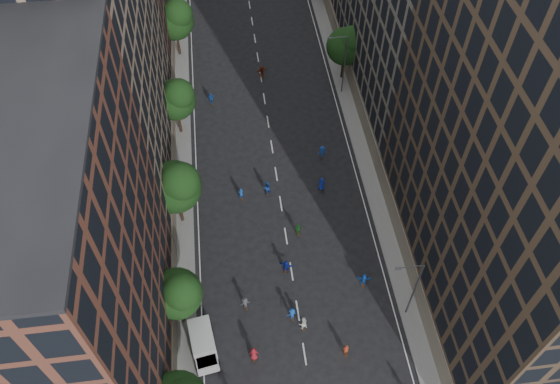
{
  "coord_description": "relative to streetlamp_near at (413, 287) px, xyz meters",
  "views": [
    {
      "loc": [
        -4.78,
        -10.63,
        49.77
      ],
      "look_at": [
        -0.08,
        27.11,
        2.0
      ],
      "focal_mm": 35.0,
      "sensor_mm": 36.0,
      "label": 1
    }
  ],
  "objects": [
    {
      "name": "tree_left_1",
      "position": [
        -21.39,
        1.86,
        0.38
      ],
      "size": [
        4.8,
        4.8,
        8.21
      ],
      "color": "black",
      "rests_on": "ground"
    },
    {
      "name": "sidewalk_left",
      "position": [
        -22.37,
        35.5,
        -5.09
      ],
      "size": [
        4.0,
        105.0,
        0.15
      ],
      "primitive_type": "cube",
      "color": "slate",
      "rests_on": "ground"
    },
    {
      "name": "ground",
      "position": [
        -10.37,
        28.0,
        -5.17
      ],
      "size": [
        240.0,
        240.0,
        0.0
      ],
      "primitive_type": "plane",
      "color": "black",
      "rests_on": "ground"
    },
    {
      "name": "tree_left_4",
      "position": [
        -21.37,
        43.84,
        0.93
      ],
      "size": [
        5.4,
        5.4,
        9.08
      ],
      "color": "black",
      "rests_on": "ground"
    },
    {
      "name": "skater_7",
      "position": [
        -6.54,
        -3.39,
        -4.34
      ],
      "size": [
        0.62,
        0.42,
        1.65
      ],
      "primitive_type": "imported",
      "rotation": [
        0.0,
        0.0,
        3.19
      ],
      "color": "#A6371B",
      "rests_on": "ground"
    },
    {
      "name": "skater_16",
      "position": [
        -17.45,
        32.88,
        -4.3
      ],
      "size": [
        1.1,
        0.7,
        1.74
      ],
      "primitive_type": "imported",
      "rotation": [
        0.0,
        0.0,
        3.44
      ],
      "color": "#164DB5",
      "rests_on": "ground"
    },
    {
      "name": "tree_left_2",
      "position": [
        -21.36,
        13.83,
        1.19
      ],
      "size": [
        5.6,
        5.6,
        9.45
      ],
      "color": "black",
      "rests_on": "ground"
    },
    {
      "name": "streetlamp_near",
      "position": [
        0.0,
        0.0,
        0.0
      ],
      "size": [
        2.64,
        0.22,
        9.06
      ],
      "color": "#595B60",
      "rests_on": "ground"
    },
    {
      "name": "skater_17",
      "position": [
        -10.23,
        37.57,
        -4.29
      ],
      "size": [
        1.71,
        0.96,
        1.76
      ],
      "primitive_type": "imported",
      "rotation": [
        0.0,
        0.0,
        3.43
      ],
      "color": "maroon",
      "rests_on": "ground"
    },
    {
      "name": "skater_13",
      "position": [
        -14.81,
        16.31,
        -4.32
      ],
      "size": [
        0.7,
        0.56,
        1.69
      ],
      "primitive_type": "imported",
      "rotation": [
        0.0,
        0.0,
        3.42
      ],
      "color": "#164BB2",
      "rests_on": "ground"
    },
    {
      "name": "skater_10",
      "position": [
        -9.02,
        10.63,
        -4.29
      ],
      "size": [
        1.08,
        0.56,
        1.76
      ],
      "primitive_type": "imported",
      "rotation": [
        0.0,
        0.0,
        3.27
      ],
      "color": "#1B5C1F",
      "rests_on": "ground"
    },
    {
      "name": "skater_6",
      "position": [
        -15.12,
        -2.78,
        -4.25
      ],
      "size": [
        0.94,
        0.65,
        1.84
      ],
      "primitive_type": "imported",
      "rotation": [
        0.0,
        0.0,
        3.07
      ],
      "color": "maroon",
      "rests_on": "ground"
    },
    {
      "name": "tree_left_3",
      "position": [
        -21.38,
        27.85,
        0.65
      ],
      "size": [
        5.0,
        5.0,
        8.58
      ],
      "color": "black",
      "rests_on": "ground"
    },
    {
      "name": "skater_14",
      "position": [
        -11.78,
        16.76,
        -4.24
      ],
      "size": [
        0.98,
        0.81,
        1.86
      ],
      "primitive_type": "imported",
      "rotation": [
        0.0,
        0.0,
        3.26
      ],
      "color": "#123899",
      "rests_on": "ground"
    },
    {
      "name": "skater_5",
      "position": [
        -3.31,
        3.65,
        -4.32
      ],
      "size": [
        1.63,
        0.78,
        1.69
      ],
      "primitive_type": "imported",
      "rotation": [
        0.0,
        0.0,
        2.96
      ],
      "color": "#154AAE",
      "rests_on": "ground"
    },
    {
      "name": "skater_15",
      "position": [
        -4.49,
        21.52,
        -4.3
      ],
      "size": [
        1.18,
        0.75,
        1.74
      ],
      "primitive_type": "imported",
      "rotation": [
        0.0,
        0.0,
        3.24
      ],
      "color": "#133A9F",
      "rests_on": "ground"
    },
    {
      "name": "bldg_left_a",
      "position": [
        -29.37,
        -1.0,
        9.83
      ],
      "size": [
        14.0,
        22.0,
        30.0
      ],
      "primitive_type": "cube",
      "color": "brown",
      "rests_on": "ground"
    },
    {
      "name": "skater_11",
      "position": [
        -10.93,
        6.21,
        -4.35
      ],
      "size": [
        1.59,
        1.03,
        1.64
      ],
      "primitive_type": "imported",
      "rotation": [
        0.0,
        0.0,
        2.75
      ],
      "color": "#122093",
      "rests_on": "ground"
    },
    {
      "name": "cargo_van",
      "position": [
        -19.69,
        -1.47,
        -3.84
      ],
      "size": [
        2.9,
        5.01,
        2.53
      ],
      "rotation": [
        0.0,
        0.0,
        0.15
      ],
      "color": "silver",
      "rests_on": "ground"
    },
    {
      "name": "streetlamp_far",
      "position": [
        0.0,
        33.0,
        0.0
      ],
      "size": [
        2.64,
        0.22,
        9.06
      ],
      "color": "#595B60",
      "rests_on": "ground"
    },
    {
      "name": "skater_9",
      "position": [
        -15.49,
        2.54,
        -4.37
      ],
      "size": [
        1.15,
        0.84,
        1.6
      ],
      "primitive_type": "imported",
      "rotation": [
        0.0,
        0.0,
        3.4
      ],
      "color": "#403F44",
      "rests_on": "ground"
    },
    {
      "name": "bldg_right_a",
      "position": [
        8.63,
        3.0,
        12.83
      ],
      "size": [
        14.0,
        30.0,
        36.0
      ],
      "primitive_type": "cube",
      "color": "#423223",
      "rests_on": "ground"
    },
    {
      "name": "tree_right_a",
      "position": [
        1.02,
        35.85,
        0.46
      ],
      "size": [
        5.0,
        5.0,
        8.39
      ],
      "color": "black",
      "rests_on": "ground"
    },
    {
      "name": "skater_8",
      "position": [
        -10.16,
        -0.34,
        -4.23
      ],
      "size": [
        1.06,
        0.91,
        1.88
      ],
      "primitive_type": "imported",
      "rotation": [
        0.0,
        0.0,
        3.39
      ],
      "color": "white",
      "rests_on": "ground"
    },
    {
      "name": "sidewalk_right",
      "position": [
        1.63,
        35.5,
        -5.09
      ],
      "size": [
        4.0,
        105.0,
        0.15
      ],
      "primitive_type": "cube",
      "color": "slate",
      "rests_on": "ground"
    },
    {
      "name": "bldg_left_b",
      "position": [
        -29.37,
        23.0,
        11.83
      ],
      "size": [
        14.0,
        26.0,
        34.0
      ],
      "primitive_type": "cube",
      "color": "#816A54",
      "rests_on": "ground"
    },
    {
      "name": "skater_12",
      "position": [
        -5.41,
        16.54,
        -4.24
      ],
      "size": [
        1.05,
        0.85,
        1.85
      ],
      "primitive_type": "imported",
      "rotation": [
        0.0,
        0.0,
        2.81
      ],
      "color": "#13269C",
      "rests_on": "ground"
    },
    {
      "name": "skater_3",
      "position": [
        -11.04,
        0.81,
        -4.35
      ],
      "size": [
        1.13,
        0.76,
        1.63
      ],
      "primitive_type": "imported",
      "rotation": [
        0.0,
        0.0,
        3.29
      ],
      "color": "#1548B0",
      "rests_on": "ground"
    }
  ]
}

